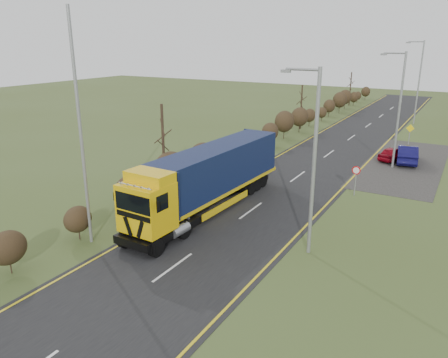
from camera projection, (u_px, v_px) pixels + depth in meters
ground at (217, 235)px, 23.30m from camera, size 160.00×160.00×0.00m
road at (288, 184)px, 31.56m from camera, size 8.00×120.00×0.02m
layby at (405, 163)px, 36.75m from camera, size 6.00×18.00×0.02m
lane_markings at (286, 185)px, 31.30m from camera, size 7.52×116.00×0.01m
hedgerow at (202, 158)px, 32.17m from camera, size 2.24×102.04×6.05m
lorry at (208, 176)px, 26.03m from camera, size 2.83×14.04×3.89m
car_red_hatchback at (392, 154)px, 37.56m from camera, size 2.15×3.66×1.17m
car_blue_sedan at (407, 154)px, 36.88m from camera, size 2.29×4.71×1.49m
streetlight_near at (312, 156)px, 20.01m from camera, size 1.89×0.18×8.87m
streetlight_mid at (398, 106)px, 34.15m from camera, size 1.94×0.18×9.13m
streetlight_far at (418, 79)px, 52.68m from camera, size 2.10×0.20×9.89m
left_pole at (81, 133)px, 20.83m from camera, size 0.16×0.16×11.46m
speed_sign at (356, 176)px, 28.82m from camera, size 0.56×0.10×2.04m
warning_board at (410, 132)px, 43.00m from camera, size 0.78×0.11×2.04m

